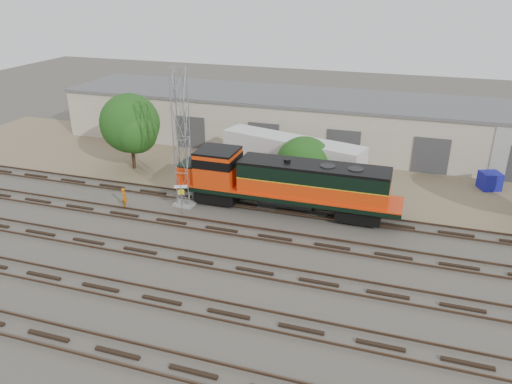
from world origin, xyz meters
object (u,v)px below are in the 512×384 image
(signal_tower, at_px, (182,141))
(worker, at_px, (124,197))
(locomotive, at_px, (283,182))
(semi_trailer, at_px, (295,155))

(signal_tower, height_order, worker, signal_tower)
(signal_tower, bearing_deg, locomotive, 9.21)
(locomotive, xyz_separation_m, signal_tower, (-7.66, -1.24, 2.86))
(locomotive, bearing_deg, semi_trailer, 95.42)
(locomotive, relative_size, signal_tower, 1.60)
(signal_tower, distance_m, worker, 6.51)
(signal_tower, distance_m, semi_trailer, 10.56)
(worker, xyz_separation_m, semi_trailer, (11.43, 9.25, 1.71))
(signal_tower, relative_size, worker, 6.79)
(signal_tower, xyz_separation_m, worker, (-4.34, -1.92, -4.45))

